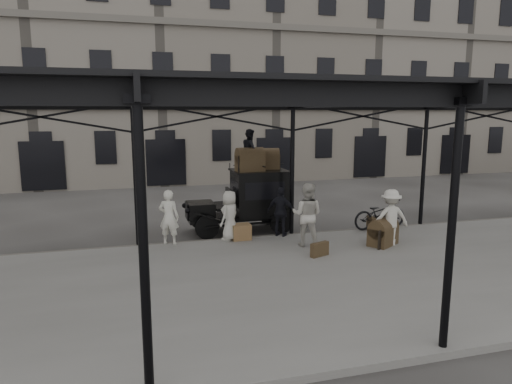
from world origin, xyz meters
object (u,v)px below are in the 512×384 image
steamer_trunk_roof_near (250,161)px  steamer_trunk_platform (383,234)px  taxi (250,198)px  porter_official (281,212)px  bicycle (380,214)px  porter_left (169,217)px

steamer_trunk_roof_near → steamer_trunk_platform: bearing=-48.4°
steamer_trunk_roof_near → steamer_trunk_platform: 5.01m
taxi → steamer_trunk_platform: 4.75m
porter_official → bicycle: 3.65m
taxi → bicycle: 4.57m
porter_left → porter_official: (3.63, 0.00, -0.04)m
taxi → porter_left: size_ratio=2.13×
bicycle → steamer_trunk_roof_near: bearing=69.3°
taxi → bicycle: size_ratio=1.80×
steamer_trunk_platform → taxi: bearing=103.2°
porter_official → steamer_trunk_platform: (2.69, -1.82, -0.46)m
taxi → porter_official: 1.64m
taxi → bicycle: taxi is taller
porter_left → porter_official: size_ratio=1.05×
bicycle → steamer_trunk_roof_near: 4.90m
bicycle → taxi: bearing=66.0°
porter_left → porter_official: bearing=-157.5°
porter_left → steamer_trunk_roof_near: size_ratio=1.85×
porter_left → porter_official: 3.63m
taxi → porter_official: size_ratio=2.24×
porter_official → bicycle: porter_official is taller
bicycle → steamer_trunk_roof_near: size_ratio=2.19×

